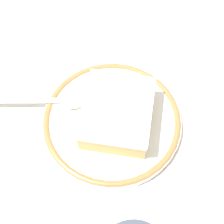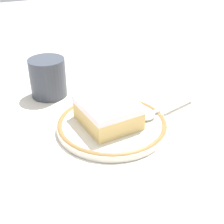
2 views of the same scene
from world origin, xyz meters
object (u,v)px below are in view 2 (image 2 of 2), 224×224
(cake_slice, at_px, (108,112))
(spoon, at_px, (158,110))
(cup, at_px, (48,80))
(plate, at_px, (112,124))
(napkin, at_px, (149,92))
(sugar_packet, at_px, (153,77))

(cake_slice, relative_size, spoon, 0.72)
(cake_slice, relative_size, cup, 1.38)
(cake_slice, height_order, spoon, cake_slice)
(plate, xyz_separation_m, cake_slice, (0.00, 0.01, 0.02))
(cake_slice, height_order, napkin, cake_slice)
(napkin, xyz_separation_m, sugar_packet, (0.06, -0.04, 0.00))
(cup, distance_m, sugar_packet, 0.23)
(napkin, bearing_deg, plate, 125.84)
(spoon, xyz_separation_m, sugar_packet, (0.15, -0.08, -0.01))
(sugar_packet, bearing_deg, cake_slice, 130.29)
(spoon, bearing_deg, cup, 42.73)
(spoon, bearing_deg, plate, 87.85)
(cake_slice, distance_m, spoon, 0.10)
(plate, distance_m, cup, 0.18)
(napkin, bearing_deg, sugar_packet, -36.15)
(cup, relative_size, napkin, 0.60)
(cake_slice, xyz_separation_m, sugar_packet, (0.15, -0.17, -0.03))
(cake_slice, relative_size, napkin, 0.83)
(plate, bearing_deg, napkin, -54.16)
(plate, height_order, cup, cup)
(spoon, bearing_deg, napkin, -21.11)
(napkin, distance_m, sugar_packet, 0.07)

